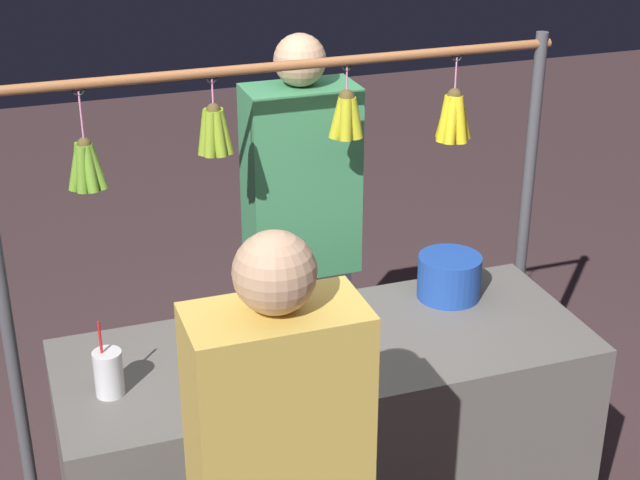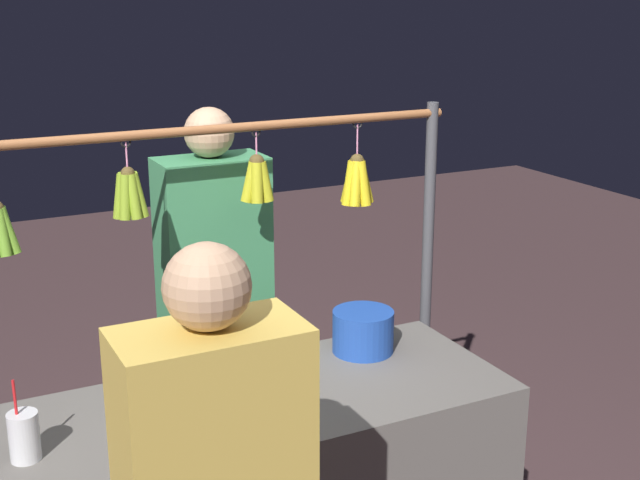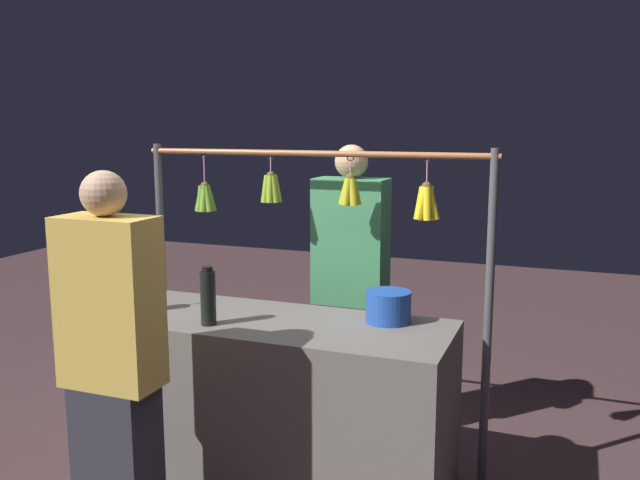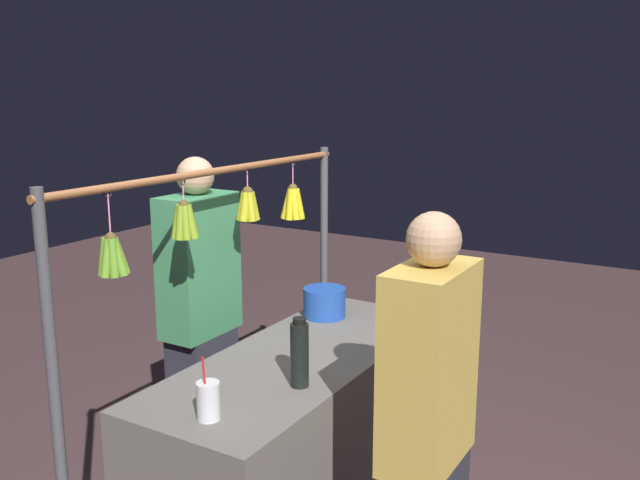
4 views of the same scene
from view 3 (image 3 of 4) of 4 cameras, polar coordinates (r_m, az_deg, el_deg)
name	(u,v)px [view 3 (image 3 of 4)]	position (r m, az deg, el deg)	size (l,w,h in m)	color
market_counter	(279,407)	(3.46, -3.50, -13.79)	(1.68, 0.65, 0.88)	#66605B
display_rack	(313,241)	(3.62, -0.58, -0.04)	(1.95, 0.13, 1.71)	#4C4C51
water_bottle	(208,297)	(3.25, -9.38, -4.75)	(0.07, 0.07, 0.28)	black
blue_bucket	(388,307)	(3.28, 5.76, -5.59)	(0.22, 0.22, 0.15)	#224BAD
drink_cup	(152,296)	(3.58, -13.92, -4.61)	(0.08, 0.08, 0.24)	silver
vendor_person	(350,297)	(3.89, 2.57, -4.81)	(0.41, 0.22, 1.71)	#2D2D38
customer_person	(113,377)	(2.91, -16.95, -10.96)	(0.39, 0.21, 1.65)	#2D2D38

